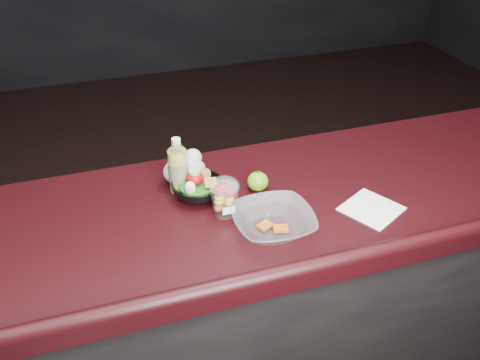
% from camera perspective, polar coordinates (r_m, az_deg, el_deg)
% --- Properties ---
extents(counter, '(4.06, 0.71, 1.02)m').
position_cam_1_polar(counter, '(2.03, -2.18, -14.75)').
color(counter, black).
rests_on(counter, ground).
extents(lemonade_bottle, '(0.06, 0.06, 0.19)m').
position_cam_1_polar(lemonade_bottle, '(1.74, -6.62, 1.15)').
color(lemonade_bottle, gold).
rests_on(lemonade_bottle, counter).
extents(fruit_cup, '(0.09, 0.09, 0.13)m').
position_cam_1_polar(fruit_cup, '(1.63, -1.66, -1.77)').
color(fruit_cup, white).
rests_on(fruit_cup, counter).
extents(green_apple, '(0.07, 0.07, 0.07)m').
position_cam_1_polar(green_apple, '(1.76, 1.90, -0.15)').
color(green_apple, '#42860F').
rests_on(green_apple, counter).
extents(plastic_bag, '(0.15, 0.12, 0.11)m').
position_cam_1_polar(plastic_bag, '(1.80, -5.82, 1.19)').
color(plastic_bag, silver).
rests_on(plastic_bag, counter).
extents(snack_bowl, '(0.22, 0.22, 0.09)m').
position_cam_1_polar(snack_bowl, '(1.73, -4.59, -0.85)').
color(snack_bowl, black).
rests_on(snack_bowl, counter).
extents(takeout_bowl, '(0.25, 0.25, 0.06)m').
position_cam_1_polar(takeout_bowl, '(1.59, 3.57, -4.50)').
color(takeout_bowl, silver).
rests_on(takeout_bowl, counter).
extents(paper_napkin, '(0.22, 0.22, 0.00)m').
position_cam_1_polar(paper_napkin, '(1.74, 13.84, -3.00)').
color(paper_napkin, white).
rests_on(paper_napkin, counter).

